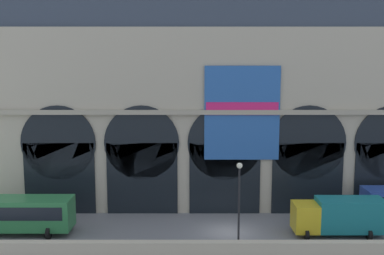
{
  "coord_description": "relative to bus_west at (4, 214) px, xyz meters",
  "views": [
    {
      "loc": [
        -3.12,
        -35.78,
        13.91
      ],
      "look_at": [
        -2.95,
        5.0,
        8.32
      ],
      "focal_mm": 41.08,
      "sensor_mm": 36.0,
      "label": 1
    }
  ],
  "objects": [
    {
      "name": "station_building",
      "position": [
        18.72,
        8.06,
        8.53
      ],
      "size": [
        48.74,
        5.81,
        21.13
      ],
      "color": "#B2A891",
      "rests_on": "ground"
    },
    {
      "name": "ground_plane",
      "position": [
        18.69,
        0.37,
        -1.78
      ],
      "size": [
        200.0,
        200.0,
        0.0
      ],
      "primitive_type": "plane",
      "color": "slate"
    },
    {
      "name": "quay_parapet_wall",
      "position": [
        18.69,
        -4.34,
        -1.23
      ],
      "size": [
        90.0,
        0.7,
        1.11
      ],
      "primitive_type": "cube",
      "color": "beige",
      "rests_on": "ground"
    },
    {
      "name": "box_truck_mideast",
      "position": [
        27.86,
        -0.25,
        -0.08
      ],
      "size": [
        7.5,
        2.91,
        3.12
      ],
      "color": "gold",
      "rests_on": "ground"
    },
    {
      "name": "bus_west",
      "position": [
        0.0,
        0.0,
        0.0
      ],
      "size": [
        11.0,
        3.25,
        3.1
      ],
      "color": "#2D7A42",
      "rests_on": "ground"
    },
    {
      "name": "street_lamp_quayside",
      "position": [
        19.1,
        -3.54,
        2.63
      ],
      "size": [
        0.44,
        0.44,
        6.9
      ],
      "color": "black",
      "rests_on": "ground"
    }
  ]
}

